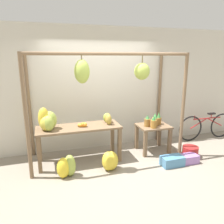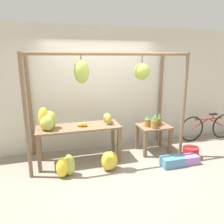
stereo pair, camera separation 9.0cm
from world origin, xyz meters
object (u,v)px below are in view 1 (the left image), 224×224
Objects in this scene: banana_pile_on_table at (47,121)px; orange_pile at (83,125)px; pineapple_cluster at (154,121)px; papaya_pile at (108,118)px; banana_pile_ground_left at (66,167)px; fruit_crate_purple at (188,159)px; parked_bicycle at (206,126)px; blue_bucket at (190,151)px; banana_pile_ground_right at (110,161)px; fruit_crate_white at (172,161)px.

orange_pile is (0.68, -0.02, -0.13)m from banana_pile_on_table.
pineapple_cluster is 1.06m from papaya_pile.
orange_pile is 0.89m from banana_pile_ground_left.
fruit_crate_purple is at bearing -19.04° from orange_pile.
blue_bucket is at bearing -143.63° from parked_bicycle.
blue_bucket is at bearing 1.02° from banana_pile_ground_left.
banana_pile_on_table is 3.10m from blue_bucket.
pineapple_cluster is 1.08× the size of banana_pile_ground_left.
blue_bucket is 1.32m from parked_bicycle.
banana_pile_ground_right is at bearing 172.75° from fruit_crate_purple.
parked_bicycle reaches higher than blue_bucket.
banana_pile_ground_right is 0.91× the size of fruit_crate_white.
fruit_crate_white is at bearing -35.98° from papaya_pile.
orange_pile is at bearing 168.66° from blue_bucket.
banana_pile_ground_left is 1.32m from papaya_pile.
banana_pile_on_table is at bearing -175.72° from parked_bicycle.
banana_pile_ground_left is (0.27, -0.52, -0.74)m from banana_pile_on_table.
blue_bucket reaches higher than fruit_crate_white.
orange_pile reaches higher than banana_pile_ground_left.
banana_pile_ground_right is at bearing -25.05° from banana_pile_on_table.
banana_pile_on_table is at bearing 178.65° from orange_pile.
banana_pile_on_table is 1.12× the size of banana_pile_ground_right.
banana_pile_ground_left is at bearing 174.42° from fruit_crate_white.
banana_pile_on_table is at bearing 165.20° from fruit_crate_purple.
parked_bicycle is 4.08× the size of fruit_crate_purple.
banana_pile_ground_left is 1.23× the size of blue_bucket.
fruit_crate_purple is (0.38, 0.00, -0.01)m from fruit_crate_white.
banana_pile_on_table is 1.42m from banana_pile_ground_right.
orange_pile is 2.27m from fruit_crate_purple.
papaya_pile is at bearing 10.48° from orange_pile.
banana_pile_on_table is 1.02× the size of fruit_crate_white.
orange_pile is 0.45× the size of banana_pile_ground_left.
orange_pile is 1.94m from fruit_crate_white.
blue_bucket is at bearing 1.26° from banana_pile_ground_right.
banana_pile_ground_right is at bearing 170.49° from fruit_crate_white.
blue_bucket is at bearing 22.31° from fruit_crate_white.
banana_pile_ground_left is (-0.41, -0.50, -0.61)m from orange_pile.
banana_pile_ground_right is at bearing 0.46° from banana_pile_ground_left.
orange_pile is at bearing 50.80° from banana_pile_ground_left.
orange_pile is 0.42× the size of fruit_crate_white.
pineapple_cluster reaches higher than fruit_crate_purple.
fruit_crate_white is 0.27× the size of parked_bicycle.
banana_pile_ground_left reaches higher than fruit_crate_white.
orange_pile reaches higher than fruit_crate_white.
fruit_crate_white is 1.31× the size of blue_bucket.
parked_bicycle is (2.91, 0.81, 0.17)m from banana_pile_ground_right.
banana_pile_ground_left is 1.03× the size of banana_pile_ground_right.
banana_pile_ground_left is 1.12× the size of papaya_pile.
banana_pile_ground_left is at bearing -167.62° from parked_bicycle.
banana_pile_on_table is 4.06m from parked_bicycle.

